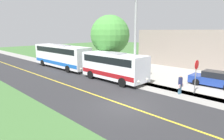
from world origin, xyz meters
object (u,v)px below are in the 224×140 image
at_px(pedestrian_with_bags, 180,84).
at_px(parked_car_near, 215,79).
at_px(transit_bus_rear, 61,55).
at_px(tree_curbside, 110,35).
at_px(shuttle_bus_front, 114,65).
at_px(commercial_building, 223,49).
at_px(stop_sign, 196,71).
at_px(street_light_pole, 135,37).

height_order(pedestrian_with_bags, parked_car_near, pedestrian_with_bags).
height_order(transit_bus_rear, tree_curbside, tree_curbside).
xyz_separation_m(shuttle_bus_front, commercial_building, (-16.85, 5.72, 1.04)).
xyz_separation_m(transit_bus_rear, commercial_building, (-16.93, 16.02, 0.88)).
bearing_deg(parked_car_near, pedestrian_with_bags, -16.13).
relative_size(shuttle_bus_front, transit_bus_rear, 0.69).
height_order(shuttle_bus_front, tree_curbside, tree_curbside).
relative_size(tree_curbside, commercial_building, 0.31).
xyz_separation_m(transit_bus_rear, stop_sign, (-1.63, 18.28, 0.17)).
relative_size(pedestrian_with_bags, stop_sign, 0.56).
bearing_deg(shuttle_bus_front, parked_car_near, 121.89).
bearing_deg(commercial_building, shuttle_bus_front, -18.74).
distance_m(transit_bus_rear, commercial_building, 23.32).
bearing_deg(commercial_building, tree_curbside, -33.10).
bearing_deg(shuttle_bus_front, transit_bus_rear, -89.57).
distance_m(pedestrian_with_bags, tree_curbside, 11.39).
height_order(shuttle_bus_front, commercial_building, commercial_building).
distance_m(shuttle_bus_front, commercial_building, 17.83).
relative_size(shuttle_bus_front, tree_curbside, 1.07).
bearing_deg(transit_bus_rear, street_light_pole, 91.85).
xyz_separation_m(parked_car_near, tree_curbside, (2.38, -11.82, 4.01)).
height_order(parked_car_near, commercial_building, commercial_building).
relative_size(transit_bus_rear, street_light_pole, 1.32).
bearing_deg(transit_bus_rear, stop_sign, 95.09).
distance_m(street_light_pole, commercial_building, 16.95).
xyz_separation_m(pedestrian_with_bags, commercial_building, (-16.16, -1.38, 1.81)).
bearing_deg(street_light_pole, tree_curbside, -113.33).
relative_size(street_light_pole, parked_car_near, 1.89).
distance_m(stop_sign, commercial_building, 15.48).
bearing_deg(transit_bus_rear, parked_car_near, 105.85).
bearing_deg(pedestrian_with_bags, parked_car_near, 163.87).
height_order(stop_sign, commercial_building, commercial_building).
height_order(pedestrian_with_bags, stop_sign, stop_sign).
bearing_deg(parked_car_near, shuttle_bus_front, -58.11).
bearing_deg(tree_curbside, pedestrian_with_bags, 78.40).
relative_size(transit_bus_rear, stop_sign, 3.86).
height_order(stop_sign, tree_curbside, tree_curbside).
distance_m(pedestrian_with_bags, parked_car_near, 4.73).
xyz_separation_m(stop_sign, tree_curbside, (-1.30, -11.39, 2.74)).
relative_size(street_light_pole, tree_curbside, 1.18).
xyz_separation_m(shuttle_bus_front, stop_sign, (-1.55, 7.98, 0.32)).
bearing_deg(street_light_pole, shuttle_bus_front, -82.16).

